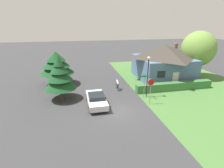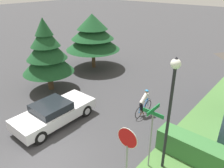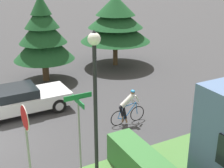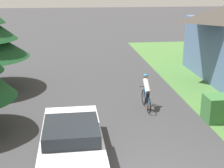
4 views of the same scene
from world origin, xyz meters
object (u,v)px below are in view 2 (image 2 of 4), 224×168
Objects in this scene: sedan_left_lane at (54,112)px; conifer_tall_near at (47,52)px; street_lamp at (171,96)px; street_name_sign at (152,128)px; cyclist at (144,103)px; conifer_tall_far at (93,34)px; stop_sign at (127,149)px.

conifer_tall_near reaches higher than sedan_left_lane.
street_lamp is 1.69× the size of street_name_sign.
street_lamp is (2.82, -2.85, 2.65)m from cyclist.
conifer_tall_near is at bearing 102.42° from cyclist.
sedan_left_lane is 2.67× the size of cyclist.
sedan_left_lane is 4.86m from conifer_tall_near.
conifer_tall_far is (-10.52, 6.51, -0.41)m from street_lamp.
sedan_left_lane is at bearing -32.60° from conifer_tall_near.
street_name_sign is at bearing -34.35° from conifer_tall_far.
stop_sign is (5.62, -0.98, 1.41)m from sedan_left_lane.
conifer_tall_near is (-9.29, 1.70, 0.79)m from street_name_sign.
stop_sign is at bearing -100.41° from sedan_left_lane.
sedan_left_lane is 0.96× the size of conifer_tall_far.
cyclist is at bearing 126.20° from street_name_sign.
cyclist is at bearing -40.60° from sedan_left_lane.
conifer_tall_near is at bearing 56.85° from sedan_left_lane.
stop_sign is at bearing -153.73° from cyclist.
street_lamp is (6.07, 1.01, 2.73)m from sedan_left_lane.
conifer_tall_far is (-0.76, 5.16, 0.20)m from conifer_tall_near.
street_name_sign is at bearing -143.63° from cyclist.
street_lamp reaches higher than conifer_tall_far.
conifer_tall_near is at bearing 172.14° from street_lamp.
street_lamp is at bearing -7.86° from conifer_tall_near.
cyclist is 0.59× the size of street_name_sign.
conifer_tall_near reaches higher than street_name_sign.
street_name_sign is 9.47m from conifer_tall_near.
street_name_sign is 0.61× the size of conifer_tall_far.
cyclist is (3.25, 3.87, 0.08)m from sedan_left_lane.
conifer_tall_far is at bearing 148.25° from street_lamp.
conifer_tall_far is (-10.07, 8.50, 0.91)m from stop_sign.
cyclist is 0.35× the size of street_lamp.
sedan_left_lane is at bearing -170.53° from street_lamp.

